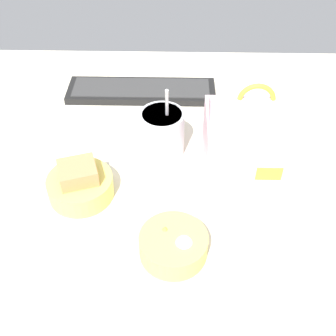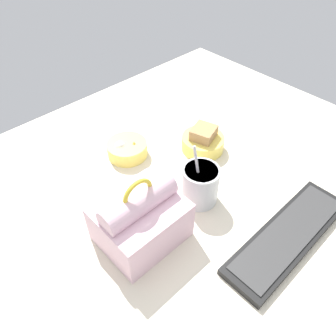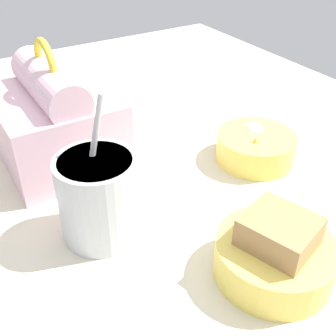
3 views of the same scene
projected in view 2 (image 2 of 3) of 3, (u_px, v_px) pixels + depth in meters
desk_surface at (176, 183)px, 93.29cm from camera, size 140.00×110.00×2.00cm
keyboard at (288, 236)px, 78.18cm from camera, size 38.81×11.02×2.10cm
lunch_bag at (140, 219)px, 74.74cm from camera, size 19.02×16.62×19.05cm
soup_cup at (199, 185)px, 83.90cm from camera, size 9.60×9.60×17.81cm
bento_bowl_sandwich at (203, 141)px, 100.78cm from camera, size 13.07×13.07×7.83cm
bento_bowl_snacks at (127, 149)px, 99.14cm from camera, size 12.14×12.14×5.41cm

